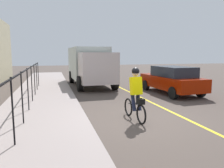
{
  "coord_description": "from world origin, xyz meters",
  "views": [
    {
      "loc": [
        -6.75,
        2.9,
        2.25
      ],
      "look_at": [
        2.05,
        0.43,
        1.0
      ],
      "focal_mm": 34.49,
      "sensor_mm": 36.0,
      "label": 1
    }
  ],
  "objects": [
    {
      "name": "cyclist_lead",
      "position": [
        -0.05,
        0.19,
        0.91
      ],
      "size": [
        1.71,
        0.38,
        1.83
      ],
      "rotation": [
        0.0,
        0.0,
        0.06
      ],
      "color": "black",
      "rests_on": "ground"
    },
    {
      "name": "ground_plane",
      "position": [
        0.0,
        0.0,
        0.0
      ],
      "size": [
        80.0,
        80.0,
        0.0
      ],
      "primitive_type": "plane",
      "color": "#4D423C"
    },
    {
      "name": "box_truck_background",
      "position": [
        8.88,
        0.22,
        1.55
      ],
      "size": [
        6.77,
        2.69,
        2.78
      ],
      "rotation": [
        0.0,
        0.0,
        3.17
      ],
      "color": "#B1BCB3",
      "rests_on": "ground"
    },
    {
      "name": "iron_fence",
      "position": [
        1.0,
        3.8,
        1.31
      ],
      "size": [
        15.07,
        0.04,
        1.6
      ],
      "color": "black",
      "rests_on": "sidewalk"
    },
    {
      "name": "sidewalk",
      "position": [
        0.0,
        3.4,
        0.07
      ],
      "size": [
        40.0,
        3.2,
        0.15
      ],
      "primitive_type": "cube",
      "color": "gray",
      "rests_on": "ground"
    },
    {
      "name": "lane_line_centre",
      "position": [
        0.0,
        -1.6,
        0.0
      ],
      "size": [
        36.0,
        0.12,
        0.01
      ],
      "primitive_type": "cube",
      "color": "yellow",
      "rests_on": "ground"
    },
    {
      "name": "patrol_sedan",
      "position": [
        4.24,
        -3.77,
        0.82
      ],
      "size": [
        4.49,
        2.1,
        1.58
      ],
      "rotation": [
        0.0,
        0.0,
        0.05
      ],
      "color": "#8C1600",
      "rests_on": "ground"
    }
  ]
}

